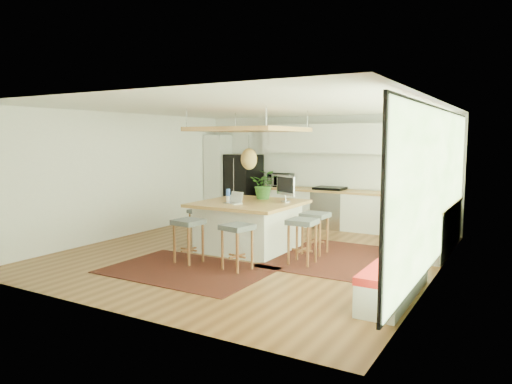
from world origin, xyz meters
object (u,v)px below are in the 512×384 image
Objects in this scene: fridge at (243,185)px; island at (249,226)px; stool_right_back at (315,235)px; island_plant at (264,188)px; stool_right_front at (302,244)px; stool_near_right at (237,249)px; laptop at (232,197)px; stool_near_left at (189,243)px; monitor at (286,188)px; stool_left_side at (200,224)px; microwave at (281,179)px.

island is at bearing -43.53° from fridge.
island_plant is at bearing 168.96° from stool_right_back.
island is at bearing 160.29° from stool_right_front.
island_plant reaches higher than stool_near_right.
stool_right_front reaches higher than stool_near_right.
laptop is (-1.51, 0.13, 0.70)m from stool_right_front.
stool_right_front is at bearing 49.25° from stool_near_right.
stool_right_back is (0.66, 1.67, 0.00)m from stool_near_right.
island is at bearing 82.67° from laptop.
monitor reaches higher than stool_near_left.
monitor reaches higher than stool_left_side.
fridge is 0.94× the size of island.
stool_right_back is at bearing -11.04° from island_plant.
microwave is at bearing 122.45° from stool_right_front.
stool_near_right is (0.97, 0.03, 0.00)m from stool_near_left.
laptop is 0.57× the size of island_plant.
laptop is at bearing -109.44° from monitor.
island_plant is at bearing -78.15° from microwave.
fridge is at bearing 171.23° from microwave.
island is 3.12m from microwave.
stool_left_side is at bearing 141.29° from stool_near_right.
stool_right_back is (3.19, -2.65, -0.57)m from fridge.
island is 1.50m from stool_near_right.
stool_left_side is (-1.88, 1.50, 0.00)m from stool_near_right.
fridge is 2.21× the size of stool_right_front.
monitor is 0.92× the size of island_plant.
monitor is at bearing 173.82° from stool_right_back.
stool_near_right is at bearing -46.40° from fridge.
monitor is at bearing 31.83° from island.
stool_right_front is at bearing -82.61° from stool_right_back.
stool_right_back is at bearing -59.62° from microwave.
microwave is (1.12, -0.02, 0.21)m from fridge.
microwave is at bearing 108.21° from stool_near_right.
stool_right_back is at bearing 3.79° from stool_left_side.
island is at bearing -6.10° from stool_left_side.
fridge is at bearing 140.34° from stool_right_back.
fridge is at bearing 133.91° from laptop.
stool_right_front is at bearing 10.39° from laptop.
island is 5.52× the size of laptop.
laptop is (0.23, 1.05, 0.70)m from stool_near_left.
monitor reaches higher than microwave.
island_plant is (-1.32, 1.03, 0.81)m from stool_right_front.
fridge reaches higher than stool_right_front.
laptop is at bearing 77.79° from stool_near_left.
fridge is at bearing 133.79° from stool_right_front.
monitor is at bearing 131.19° from stool_right_front.
stool_near_right is 1.44m from laptop.
stool_right_front is (0.76, 0.88, 0.00)m from stool_near_right.
fridge reaches higher than monitor.
island_plant is (-0.56, 0.17, -0.03)m from monitor.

